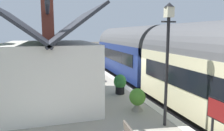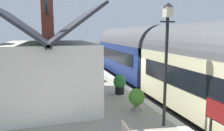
{
  "view_description": "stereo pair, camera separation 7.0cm",
  "coord_description": "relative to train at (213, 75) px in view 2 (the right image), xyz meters",
  "views": [
    {
      "loc": [
        -10.32,
        5.31,
        3.86
      ],
      "look_at": [
        2.52,
        1.5,
        1.81
      ],
      "focal_mm": 34.46,
      "sensor_mm": 36.0,
      "label": 1
    },
    {
      "loc": [
        -10.34,
        5.24,
        3.86
      ],
      "look_at": [
        2.52,
        1.5,
        1.81
      ],
      "focal_mm": 34.46,
      "sensor_mm": 36.0,
      "label": 2
    }
  ],
  "objects": [
    {
      "name": "rail_near",
      "position": [
        3.5,
        -0.72,
        -2.15
      ],
      "size": [
        52.0,
        0.08,
        0.14
      ],
      "primitive_type": "cube",
      "color": "gray",
      "rests_on": "ground"
    },
    {
      "name": "planter_edge_far",
      "position": [
        6.3,
        3.25,
        -1.09
      ],
      "size": [
        0.83,
        0.32,
        0.66
      ],
      "color": "#9E5138",
      "rests_on": "platform"
    },
    {
      "name": "lamp_post_platform",
      "position": [
        -0.83,
        2.6,
        1.34
      ],
      "size": [
        0.32,
        0.5,
        3.97
      ],
      "color": "black",
      "rests_on": "platform"
    },
    {
      "name": "ground_plane",
      "position": [
        3.5,
        0.9,
        -2.22
      ],
      "size": [
        160.0,
        160.0,
        0.0
      ],
      "primitive_type": "plane",
      "color": "#4C473F"
    },
    {
      "name": "train",
      "position": [
        0.0,
        0.0,
        0.0
      ],
      "size": [
        28.17,
        2.73,
        4.32
      ],
      "color": "black",
      "rests_on": "ground"
    },
    {
      "name": "planter_by_door",
      "position": [
        3.13,
        2.84,
        -0.87
      ],
      "size": [
        0.63,
        0.63,
        1.0
      ],
      "color": "black",
      "rests_on": "platform"
    },
    {
      "name": "platform",
      "position": [
        3.5,
        4.92,
        -1.81
      ],
      "size": [
        32.0,
        6.04,
        0.81
      ],
      "primitive_type": "cube",
      "color": "#A39B8C",
      "rests_on": "ground"
    },
    {
      "name": "station_building",
      "position": [
        2.87,
        6.17,
        0.06
      ],
      "size": [
        5.79,
        3.85,
        5.41
      ],
      "color": "white",
      "rests_on": "platform"
    },
    {
      "name": "planter_corner_building",
      "position": [
        11.02,
        3.48,
        -0.91
      ],
      "size": [
        0.71,
        0.71,
        0.95
      ],
      "color": "black",
      "rests_on": "platform"
    },
    {
      "name": "planter_bench_right",
      "position": [
        0.72,
        2.93,
        -0.94
      ],
      "size": [
        0.64,
        0.64,
        0.89
      ],
      "color": "gray",
      "rests_on": "platform"
    },
    {
      "name": "bench_near_building",
      "position": [
        9.33,
        4.49,
        -0.93
      ],
      "size": [
        1.4,
        0.44,
        0.88
      ],
      "color": "brown",
      "rests_on": "platform"
    },
    {
      "name": "bench_by_lamp",
      "position": [
        12.24,
        4.37,
        -0.93
      ],
      "size": [
        1.41,
        0.45,
        0.88
      ],
      "color": "brown",
      "rests_on": "platform"
    },
    {
      "name": "station_sign_board",
      "position": [
        -3.22,
        2.59,
        -0.22
      ],
      "size": [
        0.96,
        0.06,
        1.57
      ],
      "color": "black",
      "rests_on": "platform"
    },
    {
      "name": "rail_far",
      "position": [
        3.5,
        0.72,
        -2.15
      ],
      "size": [
        52.0,
        0.08,
        0.14
      ],
      "primitive_type": "cube",
      "color": "gray",
      "rests_on": "ground"
    },
    {
      "name": "platform_edge_coping",
      "position": [
        3.5,
        2.08,
        -1.4
      ],
      "size": [
        32.0,
        0.36,
        0.02
      ],
      "primitive_type": "cube",
      "color": "beige",
      "rests_on": "platform"
    }
  ]
}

